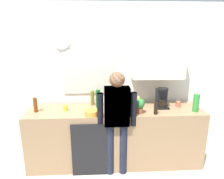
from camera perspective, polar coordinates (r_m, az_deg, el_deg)
ground_plane at (r=3.43m, az=1.27°, el=-22.32°), size 8.00×8.00×0.00m
kitchen_counter at (r=3.42m, az=0.92°, el=-13.01°), size 2.78×0.64×0.94m
dishwasher_panel at (r=3.16m, az=-6.09°, el=-16.73°), size 0.56×0.02×0.84m
back_wall_assembly at (r=3.50m, az=1.91°, el=3.27°), size 4.38×0.42×2.60m
coffee_maker at (r=3.38m, az=13.87°, el=-2.51°), size 0.20×0.20×0.33m
bottle_amber_beer at (r=3.31m, az=-20.83°, el=-4.07°), size 0.06×0.06×0.23m
bottle_clear_soda at (r=3.36m, az=22.64°, el=-3.48°), size 0.09×0.09×0.28m
bottle_green_wine at (r=3.28m, az=-3.98°, el=-2.56°), size 0.07×0.07×0.30m
bottle_olive_oil at (r=3.41m, az=-5.56°, el=-2.38°), size 0.06×0.06×0.25m
bottle_dark_sauce at (r=3.09m, az=12.27°, el=-5.25°), size 0.06×0.06×0.18m
cup_yellow_cup at (r=3.25m, az=-13.08°, el=-5.10°), size 0.07×0.07×0.09m
cup_blue_mug at (r=3.41m, az=-1.10°, el=-3.60°), size 0.08×0.08×0.10m
cup_terracotta_mug at (r=3.51m, az=18.19°, el=-3.91°), size 0.08×0.08×0.09m
mixing_bowl at (r=3.02m, az=-5.64°, el=-6.46°), size 0.22×0.22×0.08m
potted_plant at (r=3.06m, az=7.83°, el=-4.35°), size 0.15×0.15×0.23m
dish_soap at (r=3.39m, az=7.42°, el=-3.34°), size 0.06×0.06×0.18m
storage_canister at (r=3.39m, az=4.73°, el=-3.16°), size 0.14×0.14×0.17m
person_at_sink at (r=2.95m, az=1.38°, el=-7.54°), size 0.57×0.22×1.60m
person_guest at (r=2.95m, az=1.38°, el=-7.54°), size 0.57×0.22×1.60m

